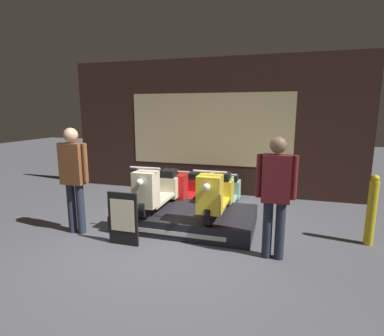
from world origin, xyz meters
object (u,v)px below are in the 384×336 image
person_left_browsing (73,173)px  scooter_display_right (217,193)px  price_sign_board (123,219)px  scooter_display_left (159,189)px  street_bollard (372,210)px  scooter_backrow_1 (227,192)px  scooter_backrow_0 (185,188)px  person_right_browsing (276,190)px

person_left_browsing → scooter_display_right: bearing=19.8°
person_left_browsing → price_sign_board: size_ratio=2.13×
scooter_display_left → scooter_display_right: bearing=0.0°
scooter_display_left → street_bollard: (3.38, 0.05, -0.09)m
scooter_backrow_1 → price_sign_board: scooter_backrow_1 is taller
scooter_display_right → scooter_backrow_1: size_ratio=1.00×
scooter_display_left → scooter_backrow_1: bearing=49.0°
scooter_backrow_0 → price_sign_board: bearing=-97.4°
scooter_display_right → price_sign_board: size_ratio=1.87×
scooter_display_left → street_bollard: scooter_display_left is taller
scooter_backrow_1 → person_left_browsing: person_left_browsing is taller
scooter_backrow_0 → scooter_backrow_1: same height
scooter_display_left → person_right_browsing: bearing=-21.5°
scooter_backrow_1 → scooter_display_right: bearing=-89.4°
scooter_display_left → scooter_backrow_1: size_ratio=1.00×
scooter_backrow_1 → person_right_browsing: (0.96, -1.98, 0.61)m
price_sign_board → person_left_browsing: bearing=168.1°
street_bollard → scooter_display_left: bearing=-179.1°
scooter_display_left → street_bollard: 3.38m
person_right_browsing → price_sign_board: (-2.16, -0.21, -0.55)m
price_sign_board → street_bollard: 3.70m
price_sign_board → street_bollard: bearing=16.4°
scooter_backrow_1 → street_bollard: size_ratio=1.41×
scooter_backrow_1 → scooter_display_left: bearing=-131.0°
scooter_display_right → scooter_backrow_0: (-0.93, 1.19, -0.28)m
price_sign_board → scooter_display_left: bearing=80.5°
scooter_backrow_1 → person_right_browsing: person_right_browsing is taller
scooter_backrow_1 → street_bollard: street_bollard is taller
scooter_backrow_1 → person_right_browsing: size_ratio=0.91×
scooter_backrow_0 → scooter_backrow_1: bearing=0.0°
scooter_backrow_1 → street_bollard: (2.34, -1.14, 0.19)m
scooter_display_left → person_left_browsing: 1.44m
price_sign_board → street_bollard: (3.54, 1.05, 0.13)m
scooter_display_right → person_right_browsing: person_right_browsing is taller
person_right_browsing → street_bollard: bearing=31.3°
price_sign_board → scooter_backrow_0: bearing=82.6°
person_right_browsing → person_left_browsing: bearing=-180.0°
scooter_display_left → price_sign_board: 1.03m
scooter_display_right → person_left_browsing: person_left_browsing is taller
scooter_backrow_0 → scooter_backrow_1: 0.92m
scooter_backrow_0 → person_left_browsing: 2.43m
scooter_display_right → price_sign_board: bearing=-140.7°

